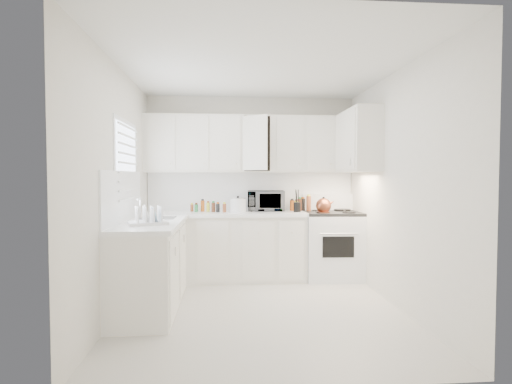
{
  "coord_description": "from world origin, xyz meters",
  "views": [
    {
      "loc": [
        -0.38,
        -4.17,
        1.44
      ],
      "look_at": [
        0.0,
        0.7,
        1.25
      ],
      "focal_mm": 27.63,
      "sensor_mm": 36.0,
      "label": 1
    }
  ],
  "objects": [
    {
      "name": "floor",
      "position": [
        0.0,
        0.0,
        0.0
      ],
      "size": [
        3.2,
        3.2,
        0.0
      ],
      "primitive_type": "plane",
      "color": "beige",
      "rests_on": "ground"
    },
    {
      "name": "ceiling",
      "position": [
        0.0,
        0.0,
        2.6
      ],
      "size": [
        3.2,
        3.2,
        0.0
      ],
      "primitive_type": "plane",
      "rotation": [
        3.14,
        0.0,
        0.0
      ],
      "color": "white",
      "rests_on": "ground"
    },
    {
      "name": "wall_back",
      "position": [
        0.0,
        1.6,
        1.3
      ],
      "size": [
        3.0,
        0.0,
        3.0
      ],
      "primitive_type": "plane",
      "rotation": [
        1.57,
        0.0,
        0.0
      ],
      "color": "silver",
      "rests_on": "ground"
    },
    {
      "name": "wall_front",
      "position": [
        0.0,
        -1.6,
        1.3
      ],
      "size": [
        3.0,
        0.0,
        3.0
      ],
      "primitive_type": "plane",
      "rotation": [
        -1.57,
        0.0,
        0.0
      ],
      "color": "silver",
      "rests_on": "ground"
    },
    {
      "name": "wall_left",
      "position": [
        -1.5,
        0.0,
        1.3
      ],
      "size": [
        0.0,
        3.2,
        3.2
      ],
      "primitive_type": "plane",
      "rotation": [
        1.57,
        0.0,
        1.57
      ],
      "color": "silver",
      "rests_on": "ground"
    },
    {
      "name": "wall_right",
      "position": [
        1.5,
        0.0,
        1.3
      ],
      "size": [
        0.0,
        3.2,
        3.2
      ],
      "primitive_type": "plane",
      "rotation": [
        1.57,
        0.0,
        -1.57
      ],
      "color": "silver",
      "rests_on": "ground"
    },
    {
      "name": "window_blinds",
      "position": [
        -1.48,
        0.35,
        1.55
      ],
      "size": [
        0.06,
        0.96,
        1.06
      ],
      "primitive_type": null,
      "color": "white",
      "rests_on": "wall_left"
    },
    {
      "name": "lower_cabinets_back",
      "position": [
        -0.39,
        1.3,
        0.45
      ],
      "size": [
        2.22,
        0.6,
        0.9
      ],
      "primitive_type": null,
      "color": "silver",
      "rests_on": "floor"
    },
    {
      "name": "lower_cabinets_left",
      "position": [
        -1.2,
        0.2,
        0.45
      ],
      "size": [
        0.6,
        1.6,
        0.9
      ],
      "primitive_type": null,
      "color": "silver",
      "rests_on": "floor"
    },
    {
      "name": "countertop_back",
      "position": [
        -0.39,
        1.29,
        0.93
      ],
      "size": [
        2.24,
        0.64,
        0.05
      ],
      "primitive_type": "cube",
      "color": "white",
      "rests_on": "lower_cabinets_back"
    },
    {
      "name": "countertop_left",
      "position": [
        -1.19,
        0.2,
        0.93
      ],
      "size": [
        0.64,
        1.62,
        0.05
      ],
      "primitive_type": "cube",
      "color": "white",
      "rests_on": "lower_cabinets_left"
    },
    {
      "name": "backsplash_back",
      "position": [
        0.0,
        1.59,
        1.23
      ],
      "size": [
        2.98,
        0.02,
        0.55
      ],
      "primitive_type": "cube",
      "color": "white",
      "rests_on": "wall_back"
    },
    {
      "name": "backsplash_left",
      "position": [
        -1.49,
        0.2,
        1.23
      ],
      "size": [
        0.02,
        1.6,
        0.55
      ],
      "primitive_type": "cube",
      "color": "white",
      "rests_on": "wall_left"
    },
    {
      "name": "upper_cabinets_back",
      "position": [
        0.0,
        1.44,
        1.5
      ],
      "size": [
        3.0,
        0.33,
        0.8
      ],
      "primitive_type": null,
      "color": "silver",
      "rests_on": "wall_back"
    },
    {
      "name": "upper_cabinets_right",
      "position": [
        1.33,
        0.82,
        1.5
      ],
      "size": [
        0.33,
        0.9,
        0.8
      ],
      "primitive_type": null,
      "color": "silver",
      "rests_on": "wall_right"
    },
    {
      "name": "sink",
      "position": [
        -1.19,
        0.55,
        1.07
      ],
      "size": [
        0.42,
        0.38,
        0.3
      ],
      "primitive_type": null,
      "color": "gray",
      "rests_on": "countertop_left"
    },
    {
      "name": "stove",
      "position": [
        1.14,
        1.26,
        0.6
      ],
      "size": [
        0.82,
        0.68,
        1.21
      ],
      "primitive_type": null,
      "rotation": [
        0.0,
        0.0,
        -0.05
      ],
      "color": "white",
      "rests_on": "floor"
    },
    {
      "name": "tea_kettle",
      "position": [
        0.96,
        1.1,
        1.06
      ],
      "size": [
        0.3,
        0.27,
        0.24
      ],
      "primitive_type": null,
      "rotation": [
        0.0,
        0.0,
        -0.22
      ],
      "color": "#9A3D2A",
      "rests_on": "stove"
    },
    {
      "name": "frying_pan",
      "position": [
        1.32,
        1.42,
        0.96
      ],
      "size": [
        0.28,
        0.43,
        0.04
      ],
      "primitive_type": null,
      "rotation": [
        0.0,
        0.0,
        -0.11
      ],
      "color": "black",
      "rests_on": "stove"
    },
    {
      "name": "microwave",
      "position": [
        0.2,
        1.45,
        1.13
      ],
      "size": [
        0.54,
        0.31,
        0.35
      ],
      "primitive_type": "imported",
      "rotation": [
        0.0,
        0.0,
        -0.05
      ],
      "color": "gray",
      "rests_on": "countertop_back"
    },
    {
      "name": "rice_cooker",
      "position": [
        -0.21,
        1.29,
        1.06
      ],
      "size": [
        0.24,
        0.24,
        0.22
      ],
      "primitive_type": null,
      "rotation": [
        0.0,
        0.0,
        -0.1
      ],
      "color": "white",
      "rests_on": "countertop_back"
    },
    {
      "name": "paper_towel",
      "position": [
        0.02,
        1.49,
        1.08
      ],
      "size": [
        0.12,
        0.12,
        0.27
      ],
      "primitive_type": "cylinder",
      "color": "white",
      "rests_on": "countertop_back"
    },
    {
      "name": "utensil_crock",
      "position": [
        0.61,
        1.22,
        1.11
      ],
      "size": [
        0.11,
        0.11,
        0.32
      ],
      "primitive_type": null,
      "rotation": [
        0.0,
        0.0,
        0.03
      ],
      "color": "black",
      "rests_on": "countertop_back"
    },
    {
      "name": "dish_rack",
      "position": [
        -1.18,
        -0.06,
        1.06
      ],
      "size": [
        0.45,
        0.39,
        0.21
      ],
      "primitive_type": null,
      "rotation": [
        0.0,
        0.0,
        0.33
      ],
      "color": "white",
      "rests_on": "countertop_left"
    },
    {
      "name": "spice_left_0",
      "position": [
        -0.85,
        1.42,
        1.02
      ],
      "size": [
        0.06,
        0.06,
        0.13
      ],
      "primitive_type": "cylinder",
      "color": "brown",
      "rests_on": "countertop_back"
    },
    {
      "name": "spice_left_1",
      "position": [
        -0.78,
        1.33,
        1.02
      ],
      "size": [
        0.06,
        0.06,
        0.13
      ],
      "primitive_type": "cylinder",
      "color": "#2A7F41",
      "rests_on": "countertop_back"
    },
    {
      "name": "spice_left_2",
      "position": [
        -0.7,
        1.42,
        1.02
      ],
      "size": [
        0.06,
        0.06,
        0.13
      ],
      "primitive_type": "cylinder",
      "color": "#C3581A",
      "rests_on": "countertop_back"
    },
    {
      "name": "spice_left_3",
      "position": [
        -0.62,
        1.33,
        1.02
      ],
      "size": [
        0.06,
        0.06,
        0.13
      ],
      "primitive_type": "cylinder",
      "color": "yellow",
      "rests_on": "countertop_back"
    },
    {
      "name": "spice_left_4",
      "position": [
        -0.55,
        1.42,
        1.02
      ],
      "size": [
        0.06,
        0.06,
        0.13
      ],
      "primitive_type": "cylinder",
      "color": "#562C18",
      "rests_on": "countertop_back"
    },
    {
      "name": "spice_left_5",
      "position": [
        -0.47,
        1.33,
        1.02
      ],
      "size": [
        0.06,
        0.06,
        0.13
      ],
      "primitive_type": "cylinder",
      "color": "black",
      "rests_on": "countertop_back"
    },
    {
      "name": "spice_left_6",
      "position": [
        -0.4,
        1.42,
        1.02
      ],
      "size": [
        0.06,
        0.06,
        0.13
      ],
      "primitive_type": "cylinder",
      "color": "brown",
      "rests_on": "countertop_back"
    },
    {
      "name": "sauce_right_0",
      "position": [
        0.58,
        1.46,
        1.05
      ],
      "size": [
        0.06,
        0.06,
        0.19
      ],
      "primitive_type": "cylinder",
      "color": "#C3581A",
      "rests_on": "countertop_back"
    },
    {
      "name": "sauce_right_1",
      "position": [
        0.64,
        1.4,
        1.05
      ],
      "size": [
        0.06,
        0.06,
        0.19
      ],
      "primitive_type": "cylinder",
      "color": "yellow",
      "rests_on": "countertop_back"
    },
    {
      "name": "sauce_right_2",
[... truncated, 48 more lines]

